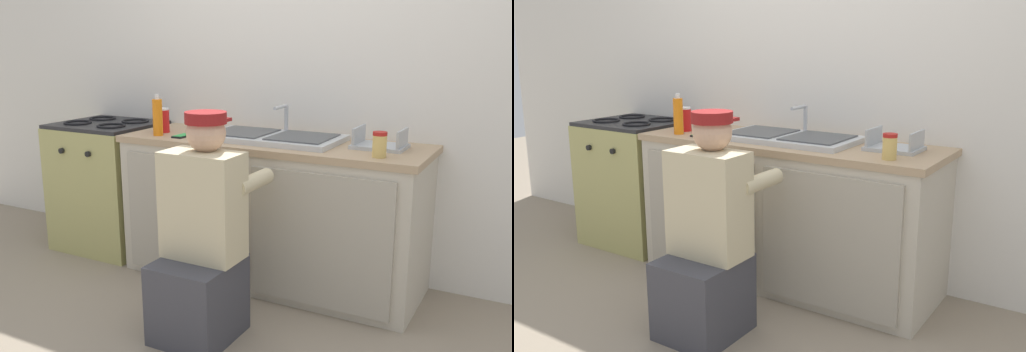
% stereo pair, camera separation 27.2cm
% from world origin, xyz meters
% --- Properties ---
extents(ground_plane, '(12.00, 12.00, 0.00)m').
position_xyz_m(ground_plane, '(0.00, 0.00, 0.00)').
color(ground_plane, gray).
extents(back_wall, '(6.00, 0.10, 2.50)m').
position_xyz_m(back_wall, '(0.00, 0.65, 1.25)').
color(back_wall, silver).
rests_on(back_wall, ground_plane).
extents(counter_cabinet, '(1.78, 0.62, 0.82)m').
position_xyz_m(counter_cabinet, '(0.00, 0.29, 0.41)').
color(counter_cabinet, beige).
rests_on(counter_cabinet, ground_plane).
extents(countertop, '(1.82, 0.62, 0.04)m').
position_xyz_m(countertop, '(0.00, 0.30, 0.84)').
color(countertop, tan).
rests_on(countertop, counter_cabinet).
extents(sink_double_basin, '(0.80, 0.44, 0.19)m').
position_xyz_m(sink_double_basin, '(0.00, 0.30, 0.88)').
color(sink_double_basin, silver).
rests_on(sink_double_basin, countertop).
extents(stove_range, '(0.66, 0.62, 0.89)m').
position_xyz_m(stove_range, '(-1.26, 0.30, 0.44)').
color(stove_range, tan).
rests_on(stove_range, ground_plane).
extents(plumber_person, '(0.42, 0.61, 1.10)m').
position_xyz_m(plumber_person, '(-0.00, -0.46, 0.46)').
color(plumber_person, '#3F3F47').
rests_on(plumber_person, ground_plane).
extents(cell_phone, '(0.07, 0.14, 0.01)m').
position_xyz_m(cell_phone, '(-0.53, 0.15, 0.87)').
color(cell_phone, black).
rests_on(cell_phone, countertop).
extents(condiment_jar, '(0.07, 0.07, 0.13)m').
position_xyz_m(condiment_jar, '(0.69, 0.11, 0.93)').
color(condiment_jar, '#DBB760').
rests_on(condiment_jar, countertop).
extents(dish_rack_tray, '(0.28, 0.22, 0.11)m').
position_xyz_m(dish_rack_tray, '(0.62, 0.35, 0.89)').
color(dish_rack_tray, '#B2B7BC').
rests_on(dish_rack_tray, countertop).
extents(soap_bottle_orange, '(0.06, 0.06, 0.25)m').
position_xyz_m(soap_bottle_orange, '(-0.68, 0.12, 0.97)').
color(soap_bottle_orange, orange).
rests_on(soap_bottle_orange, countertop).
extents(soda_cup_red, '(0.08, 0.08, 0.15)m').
position_xyz_m(soda_cup_red, '(-0.73, 0.23, 0.94)').
color(soda_cup_red, red).
rests_on(soda_cup_red, countertop).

